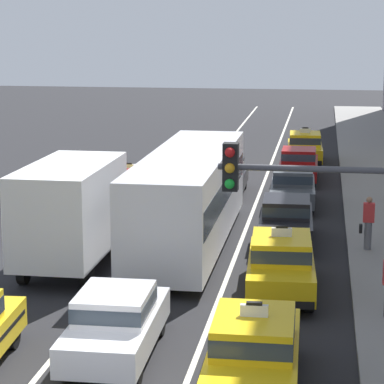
{
  "coord_description": "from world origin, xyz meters",
  "views": [
    {
      "loc": [
        4.27,
        -14.54,
        7.45
      ],
      "look_at": [
        -0.41,
        15.16,
        1.3
      ],
      "focal_mm": 78.17,
      "sensor_mm": 36.0,
      "label": 1
    }
  ],
  "objects_px": {
    "taxi_right_second": "(281,263)",
    "pedestrian_mid_block": "(368,223)",
    "sedan_right_third": "(286,219)",
    "bus_center_second": "(189,194)",
    "sedan_center_third": "(225,176)",
    "traffic_light_pole": "(333,255)",
    "sedan_center_nearest": "(116,321)",
    "taxi_left_third": "(129,189)",
    "taxi_right_nearest": "(254,351)",
    "sedan_right_fifth": "(299,164)",
    "sedan_right_fourth": "(293,187)",
    "box_truck_left_second": "(77,207)",
    "taxi_right_sixth": "(305,147)"
  },
  "relations": [
    {
      "from": "bus_center_second",
      "to": "box_truck_left_second",
      "type": "bearing_deg",
      "value": -143.34
    },
    {
      "from": "taxi_right_nearest",
      "to": "taxi_right_sixth",
      "type": "relative_size",
      "value": 0.99
    },
    {
      "from": "sedan_center_third",
      "to": "taxi_right_second",
      "type": "relative_size",
      "value": 0.93
    },
    {
      "from": "taxi_right_sixth",
      "to": "taxi_right_second",
      "type": "bearing_deg",
      "value": -90.29
    },
    {
      "from": "box_truck_left_second",
      "to": "taxi_left_third",
      "type": "xyz_separation_m",
      "value": [
        -0.12,
        7.47,
        -0.9
      ]
    },
    {
      "from": "bus_center_second",
      "to": "traffic_light_pole",
      "type": "bearing_deg",
      "value": -71.94
    },
    {
      "from": "taxi_right_nearest",
      "to": "taxi_right_second",
      "type": "relative_size",
      "value": 0.99
    },
    {
      "from": "sedan_right_fifth",
      "to": "sedan_center_nearest",
      "type": "bearing_deg",
      "value": -98.76
    },
    {
      "from": "sedan_center_third",
      "to": "pedestrian_mid_block",
      "type": "xyz_separation_m",
      "value": [
        5.71,
        -8.67,
        0.18
      ]
    },
    {
      "from": "taxi_right_second",
      "to": "traffic_light_pole",
      "type": "relative_size",
      "value": 0.83
    },
    {
      "from": "taxi_right_second",
      "to": "traffic_light_pole",
      "type": "xyz_separation_m",
      "value": [
        1.25,
        -9.52,
        2.94
      ]
    },
    {
      "from": "taxi_right_second",
      "to": "taxi_right_nearest",
      "type": "bearing_deg",
      "value": -91.89
    },
    {
      "from": "taxi_right_nearest",
      "to": "taxi_right_second",
      "type": "distance_m",
      "value": 6.46
    },
    {
      "from": "box_truck_left_second",
      "to": "taxi_right_second",
      "type": "xyz_separation_m",
      "value": [
        6.44,
        -2.05,
        -0.9
      ]
    },
    {
      "from": "sedan_center_third",
      "to": "traffic_light_pole",
      "type": "relative_size",
      "value": 0.78
    },
    {
      "from": "taxi_right_second",
      "to": "sedan_right_fifth",
      "type": "relative_size",
      "value": 1.08
    },
    {
      "from": "traffic_light_pole",
      "to": "bus_center_second",
      "type": "bearing_deg",
      "value": 108.06
    },
    {
      "from": "bus_center_second",
      "to": "taxi_left_third",
      "type": "bearing_deg",
      "value": 122.56
    },
    {
      "from": "taxi_right_nearest",
      "to": "sedan_right_fifth",
      "type": "relative_size",
      "value": 1.07
    },
    {
      "from": "sedan_right_fifth",
      "to": "sedan_center_third",
      "type": "bearing_deg",
      "value": -130.18
    },
    {
      "from": "sedan_center_nearest",
      "to": "taxi_right_nearest",
      "type": "height_order",
      "value": "taxi_right_nearest"
    },
    {
      "from": "taxi_left_third",
      "to": "sedan_center_third",
      "type": "xyz_separation_m",
      "value": [
        3.43,
        3.66,
        -0.03
      ]
    },
    {
      "from": "sedan_center_nearest",
      "to": "sedan_right_third",
      "type": "relative_size",
      "value": 1.0
    },
    {
      "from": "taxi_right_nearest",
      "to": "sedan_right_fourth",
      "type": "bearing_deg",
      "value": 89.64
    },
    {
      "from": "sedan_center_third",
      "to": "taxi_right_sixth",
      "type": "bearing_deg",
      "value": 69.88
    },
    {
      "from": "sedan_center_nearest",
      "to": "bus_center_second",
      "type": "height_order",
      "value": "bus_center_second"
    },
    {
      "from": "taxi_left_third",
      "to": "taxi_right_sixth",
      "type": "height_order",
      "value": "same"
    },
    {
      "from": "bus_center_second",
      "to": "taxi_right_nearest",
      "type": "distance_m",
      "value": 11.31
    },
    {
      "from": "box_truck_left_second",
      "to": "taxi_right_sixth",
      "type": "xyz_separation_m",
      "value": [
        6.55,
        19.98,
        -0.9
      ]
    },
    {
      "from": "sedan_center_nearest",
      "to": "taxi_right_nearest",
      "type": "bearing_deg",
      "value": -22.27
    },
    {
      "from": "taxi_left_third",
      "to": "bus_center_second",
      "type": "relative_size",
      "value": 0.42
    },
    {
      "from": "sedan_center_nearest",
      "to": "sedan_right_fifth",
      "type": "distance_m",
      "value": 22.22
    },
    {
      "from": "sedan_right_fourth",
      "to": "traffic_light_pole",
      "type": "xyz_separation_m",
      "value": [
        1.35,
        -20.72,
        2.97
      ]
    },
    {
      "from": "sedan_center_third",
      "to": "pedestrian_mid_block",
      "type": "relative_size",
      "value": 2.47
    },
    {
      "from": "taxi_right_second",
      "to": "pedestrian_mid_block",
      "type": "distance_m",
      "value": 5.19
    },
    {
      "from": "box_truck_left_second",
      "to": "bus_center_second",
      "type": "relative_size",
      "value": 0.62
    },
    {
      "from": "taxi_right_second",
      "to": "sedan_right_fourth",
      "type": "bearing_deg",
      "value": 90.53
    },
    {
      "from": "taxi_left_third",
      "to": "taxi_right_nearest",
      "type": "height_order",
      "value": "same"
    },
    {
      "from": "sedan_center_third",
      "to": "pedestrian_mid_block",
      "type": "height_order",
      "value": "pedestrian_mid_block"
    },
    {
      "from": "bus_center_second",
      "to": "taxi_right_nearest",
      "type": "xyz_separation_m",
      "value": [
        3.08,
        -10.85,
        -0.94
      ]
    },
    {
      "from": "sedan_right_third",
      "to": "bus_center_second",
      "type": "bearing_deg",
      "value": -161.7
    },
    {
      "from": "sedan_center_nearest",
      "to": "sedan_right_fourth",
      "type": "xyz_separation_m",
      "value": [
        3.33,
        16.33,
        0.0
      ]
    },
    {
      "from": "sedan_right_fourth",
      "to": "traffic_light_pole",
      "type": "relative_size",
      "value": 0.78
    },
    {
      "from": "sedan_right_third",
      "to": "sedan_right_fourth",
      "type": "distance_m",
      "value": 5.75
    },
    {
      "from": "sedan_center_third",
      "to": "sedan_right_fifth",
      "type": "distance_m",
      "value": 4.78
    },
    {
      "from": "sedan_right_fourth",
      "to": "traffic_light_pole",
      "type": "bearing_deg",
      "value": -86.27
    },
    {
      "from": "box_truck_left_second",
      "to": "bus_center_second",
      "type": "xyz_separation_m",
      "value": [
        3.15,
        2.35,
        0.04
      ]
    },
    {
      "from": "sedan_right_fifth",
      "to": "pedestrian_mid_block",
      "type": "distance_m",
      "value": 12.61
    },
    {
      "from": "sedan_right_third",
      "to": "taxi_right_sixth",
      "type": "bearing_deg",
      "value": 89.25
    },
    {
      "from": "taxi_left_third",
      "to": "traffic_light_pole",
      "type": "distance_m",
      "value": 20.79
    }
  ]
}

